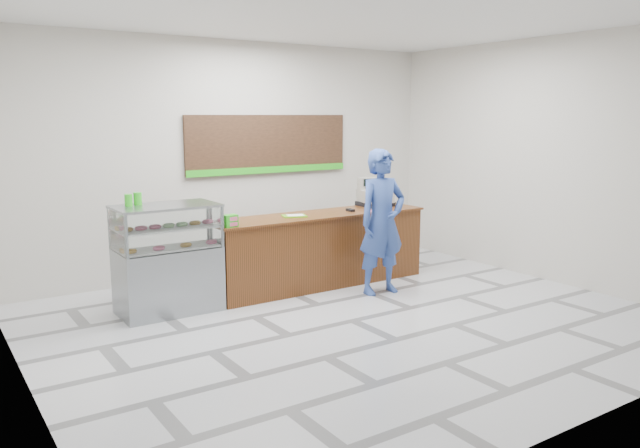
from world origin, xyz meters
TOP-DOWN VIEW (x-y plane):
  - floor at (0.00, 0.00)m, footprint 7.00×7.00m
  - back_wall at (0.00, 3.00)m, footprint 7.00×0.00m
  - ceiling at (0.00, 0.00)m, footprint 7.00×7.00m
  - sales_counter at (0.55, 1.55)m, footprint 3.26×0.76m
  - display_case at (-1.67, 1.55)m, footprint 1.22×0.72m
  - menu_board at (0.55, 2.96)m, footprint 2.80×0.06m
  - cash_register at (1.69, 1.73)m, footprint 0.55×0.57m
  - card_terminal at (1.04, 1.48)m, footprint 0.08×0.15m
  - serving_tray at (0.13, 1.53)m, footprint 0.38×0.32m
  - napkin_box at (-0.95, 1.62)m, footprint 0.14×0.14m
  - straw_cup at (-0.95, 1.56)m, footprint 0.08×0.08m
  - promo_box at (-0.95, 1.28)m, footprint 0.18×0.13m
  - donut_decal at (1.29, 1.34)m, footprint 0.17×0.17m
  - green_cup_left at (-2.07, 1.69)m, footprint 0.09×0.09m
  - green_cup_right at (-1.94, 1.73)m, footprint 0.10×0.10m
  - customer at (1.04, 0.76)m, footprint 0.74×0.51m

SIDE VIEW (x-z plane):
  - floor at x=0.00m, z-range 0.00..0.00m
  - sales_counter at x=0.55m, z-range 0.00..1.03m
  - display_case at x=-1.67m, z-range 0.01..1.34m
  - customer at x=1.04m, z-range 0.00..1.96m
  - donut_decal at x=1.29m, z-range 1.03..1.03m
  - serving_tray at x=0.13m, z-range 1.03..1.05m
  - card_terminal at x=1.04m, z-range 1.03..1.07m
  - napkin_box at x=-0.95m, z-range 1.03..1.14m
  - straw_cup at x=-0.95m, z-range 1.03..1.14m
  - promo_box at x=-0.95m, z-range 1.03..1.18m
  - cash_register at x=1.69m, z-range 0.98..1.40m
  - green_cup_left at x=-2.07m, z-range 1.33..1.47m
  - green_cup_right at x=-1.94m, z-range 1.33..1.48m
  - back_wall at x=0.00m, z-range -1.75..5.25m
  - menu_board at x=0.55m, z-range 1.48..2.38m
  - ceiling at x=0.00m, z-range 3.50..3.50m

